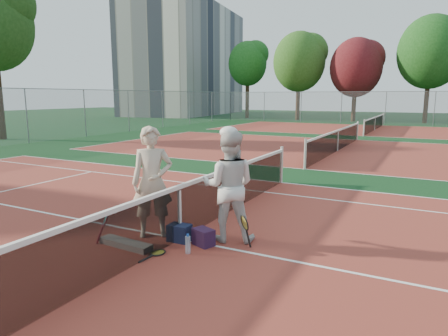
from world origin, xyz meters
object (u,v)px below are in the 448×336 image
object	(u,v)px
player_a	(152,182)
water_bottle	(188,245)
apartment_block	(187,61)
racket_black_held	(245,232)
sports_bag_purple	(203,237)
net_main	(180,212)
racket_red	(106,227)
racket_spare	(158,253)
sports_bag_navy	(179,233)
player_b	(229,186)

from	to	relation	value
player_a	water_bottle	distance (m)	1.43
apartment_block	racket_black_held	size ratio (longest dim) A/B	37.44
player_a	sports_bag_purple	xyz separation A→B (m)	(1.08, -0.00, -0.88)
racket_black_held	water_bottle	world-z (taller)	racket_black_held
net_main	racket_red	bearing A→B (deg)	-145.22
player_a	racket_black_held	xyz separation A→B (m)	(1.78, 0.19, -0.73)
racket_spare	sports_bag_navy	size ratio (longest dim) A/B	1.52
racket_red	sports_bag_navy	distance (m)	1.30
water_bottle	racket_spare	bearing A→B (deg)	-152.01
player_a	player_b	bearing A→B (deg)	-18.12
player_b	sports_bag_navy	size ratio (longest dim) A/B	5.08
net_main	racket_spare	xyz separation A→B (m)	(0.05, -0.73, -0.49)
apartment_block	water_bottle	xyz separation A→B (m)	(28.49, -44.50, -7.35)
apartment_block	racket_spare	distance (m)	53.33
racket_red	racket_black_held	bearing A→B (deg)	-28.93
racket_spare	water_bottle	world-z (taller)	water_bottle
net_main	racket_red	size ratio (longest dim) A/B	19.33
net_main	apartment_block	distance (m)	52.62
water_bottle	sports_bag_purple	bearing A→B (deg)	84.61
apartment_block	racket_black_held	world-z (taller)	apartment_block
water_bottle	sports_bag_navy	bearing A→B (deg)	137.02
racket_red	water_bottle	world-z (taller)	racket_red
net_main	player_a	size ratio (longest dim) A/B	5.34
net_main	water_bottle	size ratio (longest dim) A/B	36.60
player_a	racket_red	size ratio (longest dim) A/B	3.62
apartment_block	racket_black_held	distance (m)	53.20
sports_bag_navy	sports_bag_purple	distance (m)	0.49
sports_bag_navy	sports_bag_purple	xyz separation A→B (m)	(0.49, 0.03, -0.01)
water_bottle	player_b	bearing A→B (deg)	71.81
apartment_block	player_b	bearing A→B (deg)	-56.56
apartment_block	player_b	world-z (taller)	apartment_block
player_a	racket_black_held	size ratio (longest dim) A/B	3.50
apartment_block	racket_red	bearing A→B (deg)	-58.96
player_b	racket_red	world-z (taller)	player_b
player_b	racket_red	size ratio (longest dim) A/B	3.53
net_main	apartment_block	xyz separation A→B (m)	(-28.00, 44.00, 6.99)
apartment_block	racket_red	xyz separation A→B (m)	(26.93, -44.74, -7.22)
water_bottle	net_main	bearing A→B (deg)	134.49
net_main	player_a	distance (m)	0.76
sports_bag_purple	water_bottle	world-z (taller)	water_bottle
apartment_block	racket_spare	size ratio (longest dim) A/B	36.67
sports_bag_purple	water_bottle	xyz separation A→B (m)	(-0.04, -0.44, 0.00)
water_bottle	racket_black_held	bearing A→B (deg)	40.76
racket_black_held	racket_spare	distance (m)	1.50
player_a	sports_bag_purple	distance (m)	1.39
player_b	sports_bag_navy	distance (m)	1.23
racket_black_held	racket_spare	size ratio (longest dim) A/B	0.98
apartment_block	racket_red	size ratio (longest dim) A/B	38.74
net_main	racket_red	xyz separation A→B (m)	(-1.07, -0.74, -0.23)
sports_bag_navy	water_bottle	world-z (taller)	sports_bag_navy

